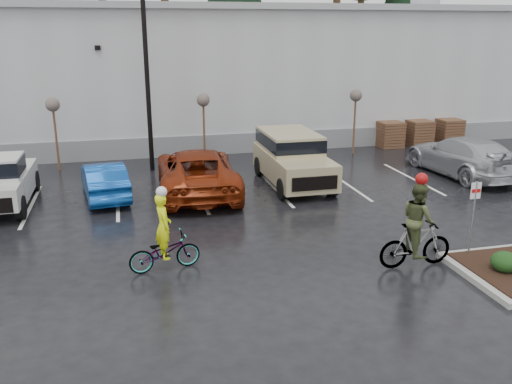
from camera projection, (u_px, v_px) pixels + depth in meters
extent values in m
plane|color=black|center=(341.00, 277.00, 13.77)|extent=(120.00, 120.00, 0.00)
cube|color=#ADAFB2|center=(205.00, 71.00, 33.18)|extent=(60.00, 15.00, 7.00)
cube|color=slate|center=(230.00, 144.00, 27.04)|extent=(60.00, 0.12, 1.00)
cube|color=#999B9E|center=(204.00, 10.00, 32.15)|extent=(60.50, 15.50, 0.30)
cube|color=#20431C|center=(171.00, 59.00, 54.69)|extent=(80.00, 25.00, 6.00)
cylinder|color=black|center=(147.00, 67.00, 22.69)|extent=(0.20, 0.20, 9.00)
cylinder|color=#49301D|center=(56.00, 139.00, 23.60)|extent=(0.10, 0.10, 2.80)
sphere|color=#534A42|center=(53.00, 105.00, 23.17)|extent=(0.60, 0.60, 0.60)
cylinder|color=#49301D|center=(204.00, 133.00, 25.09)|extent=(0.10, 0.10, 2.80)
sphere|color=#534A42|center=(203.00, 100.00, 24.65)|extent=(0.60, 0.60, 0.60)
cylinder|color=#49301D|center=(354.00, 126.00, 26.81)|extent=(0.10, 0.10, 2.80)
sphere|color=#534A42|center=(356.00, 95.00, 26.37)|extent=(0.60, 0.60, 0.60)
cube|color=#49301D|center=(390.00, 134.00, 28.52)|extent=(1.20, 1.20, 1.35)
cube|color=#49301D|center=(419.00, 133.00, 28.91)|extent=(1.20, 1.20, 1.35)
cube|color=#49301D|center=(449.00, 131.00, 29.32)|extent=(1.20, 1.20, 1.35)
ellipsoid|color=#153211|center=(505.00, 262.00, 13.63)|extent=(0.70, 0.70, 0.52)
cylinder|color=gray|center=(472.00, 221.00, 14.50)|extent=(0.05, 0.05, 2.20)
cube|color=white|center=(476.00, 191.00, 14.26)|extent=(0.30, 0.02, 0.45)
cube|color=red|center=(476.00, 191.00, 14.25)|extent=(0.26, 0.02, 0.10)
imported|color=#0D4196|center=(104.00, 180.00, 19.98)|extent=(1.96, 4.23, 1.34)
imported|color=maroon|center=(197.00, 171.00, 20.47)|extent=(3.17, 6.31, 1.71)
imported|color=#B4B6BC|center=(462.00, 156.00, 23.02)|extent=(2.82, 5.96, 1.68)
imported|color=#3F3F44|center=(165.00, 252.00, 14.04)|extent=(1.95, 0.94, 0.98)
imported|color=#E7F90D|center=(163.00, 226.00, 13.83)|extent=(0.51, 0.68, 1.71)
sphere|color=silver|center=(161.00, 192.00, 13.56)|extent=(0.28, 0.28, 0.28)
imported|color=#3F3F44|center=(416.00, 244.00, 14.20)|extent=(1.97, 0.59, 1.23)
imported|color=#3D4625|center=(418.00, 219.00, 14.00)|extent=(0.52, 0.95, 1.94)
sphere|color=#990C0C|center=(422.00, 179.00, 13.68)|extent=(0.32, 0.32, 0.32)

